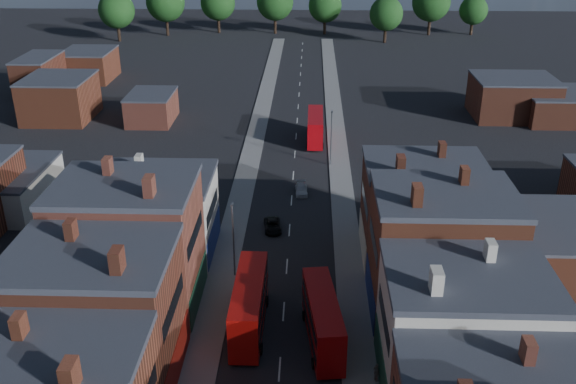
# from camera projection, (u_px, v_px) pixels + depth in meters

# --- Properties ---
(pavement_west) EXTENTS (3.00, 200.00, 0.12)m
(pavement_west) POSITION_uv_depth(u_px,v_px,m) (242.00, 193.00, 83.08)
(pavement_west) COLOR gray
(pavement_west) RESTS_ON ground
(pavement_east) EXTENTS (3.00, 200.00, 0.12)m
(pavement_east) POSITION_uv_depth(u_px,v_px,m) (342.00, 194.00, 82.66)
(pavement_east) COLOR gray
(pavement_east) RESTS_ON ground
(lamp_post_2) EXTENTS (0.25, 0.70, 8.12)m
(lamp_post_2) POSITION_uv_depth(u_px,v_px,m) (233.00, 235.00, 62.94)
(lamp_post_2) COLOR slate
(lamp_post_2) RESTS_ON ground
(lamp_post_3) EXTENTS (0.25, 0.70, 8.12)m
(lamp_post_3) POSITION_uv_depth(u_px,v_px,m) (331.00, 134.00, 89.85)
(lamp_post_3) COLOR slate
(lamp_post_3) RESTS_ON ground
(bus_0) EXTENTS (2.83, 10.94, 4.72)m
(bus_0) POSITION_uv_depth(u_px,v_px,m) (249.00, 304.00, 55.96)
(bus_0) COLOR #A30C09
(bus_0) RESTS_ON ground
(bus_1) EXTENTS (3.62, 10.45, 4.42)m
(bus_1) POSITION_uv_depth(u_px,v_px,m) (323.00, 319.00, 54.22)
(bus_1) COLOR #9E0909
(bus_1) RESTS_ON ground
(bus_2) EXTENTS (2.65, 10.23, 4.41)m
(bus_2) POSITION_uv_depth(u_px,v_px,m) (315.00, 127.00, 99.81)
(bus_2) COLOR #AD070D
(bus_2) RESTS_ON ground
(car_2) EXTENTS (2.33, 4.21, 1.12)m
(car_2) POSITION_uv_depth(u_px,v_px,m) (273.00, 225.00, 73.67)
(car_2) COLOR black
(car_2) RESTS_ON ground
(car_3) EXTENTS (1.74, 3.87, 1.10)m
(car_3) POSITION_uv_depth(u_px,v_px,m) (301.00, 189.00, 82.87)
(car_3) COLOR silver
(car_3) RESTS_ON ground
(ped_3) EXTENTS (0.74, 1.04, 1.62)m
(ped_3) POSITION_uv_depth(u_px,v_px,m) (377.00, 373.00, 50.28)
(ped_3) COLOR #5E5850
(ped_3) RESTS_ON pavement_east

